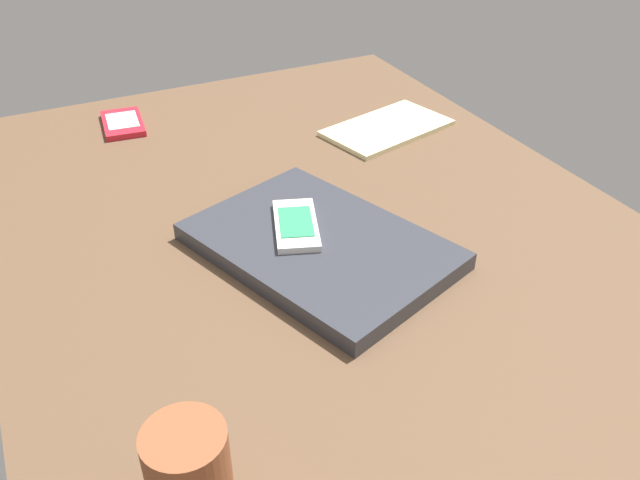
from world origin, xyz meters
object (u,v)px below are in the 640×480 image
object	(u,v)px
laptop_closed	(320,246)
cell_phone_on_desk	(123,123)
cell_phone_on_laptop	(296,225)
notepad	(387,128)
pen_cup	(190,479)

from	to	relation	value
laptop_closed	cell_phone_on_desk	distance (cm)	49.69
cell_phone_on_laptop	cell_phone_on_desk	world-z (taller)	cell_phone_on_laptop
laptop_closed	notepad	bearing A→B (deg)	117.02
pen_cup	cell_phone_on_desk	bearing A→B (deg)	171.68
cell_phone_on_laptop	pen_cup	world-z (taller)	pen_cup
laptop_closed	cell_phone_on_desk	bearing A→B (deg)	176.31
cell_phone_on_laptop	pen_cup	size ratio (longest dim) A/B	1.24
cell_phone_on_desk	pen_cup	world-z (taller)	pen_cup
laptop_closed	cell_phone_on_laptop	distance (cm)	4.08
cell_phone_on_laptop	notepad	world-z (taller)	cell_phone_on_laptop
notepad	cell_phone_on_desk	bearing A→B (deg)	-132.24
cell_phone_on_desk	laptop_closed	bearing A→B (deg)	15.63
laptop_closed	notepad	xyz separation A→B (cm)	(-26.86, 25.63, -0.71)
cell_phone_on_laptop	notepad	distance (cm)	36.04
pen_cup	laptop_closed	bearing A→B (deg)	138.76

